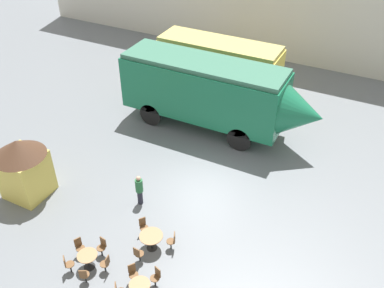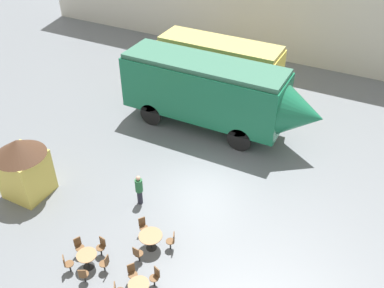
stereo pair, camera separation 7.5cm
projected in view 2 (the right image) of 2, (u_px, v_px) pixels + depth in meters
ground_plane at (204, 189)px, 20.26m from camera, size 80.00×80.00×0.00m
backdrop_wall at (305, 1)px, 28.72m from camera, size 44.00×0.15×9.00m
passenger_coach_vintage at (219, 66)px, 26.14m from camera, size 7.50×2.41×3.69m
streamlined_locomotive at (217, 92)px, 22.94m from camera, size 11.00×2.71×4.02m
cafe_table_near at (87, 258)px, 16.31m from camera, size 0.78×0.78×0.70m
cafe_table_mid at (151, 238)px, 17.02m from camera, size 0.96×0.96×0.73m
cafe_table_far at (139, 287)px, 15.22m from camera, size 0.78×0.78×0.72m
cafe_chair_0 at (79, 245)px, 16.82m from camera, size 0.40×0.39×0.87m
cafe_chair_1 at (67, 263)px, 16.13m from camera, size 0.40×0.40×0.87m
cafe_chair_2 at (83, 275)px, 15.71m from camera, size 0.39×0.40×0.87m
cafe_chair_3 at (105, 263)px, 16.14m from camera, size 0.37×0.36×0.87m
cafe_chair_4 at (102, 245)px, 16.83m from camera, size 0.36×0.37×0.87m
cafe_chair_5 at (137, 253)px, 16.50m from camera, size 0.36×0.37×0.87m
cafe_chair_6 at (172, 240)px, 17.04m from camera, size 0.40×0.38×0.87m
cafe_chair_7 at (143, 225)px, 17.69m from camera, size 0.40×0.40×0.87m
cafe_chair_10 at (155, 276)px, 15.67m from camera, size 0.37×0.39×0.87m
cafe_chair_11 at (132, 272)px, 15.80m from camera, size 0.40×0.40×0.87m
visitor_person at (139, 189)px, 19.01m from camera, size 0.34×0.34×1.56m
ticket_kiosk at (23, 164)px, 19.08m from camera, size 2.34×2.34×3.00m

